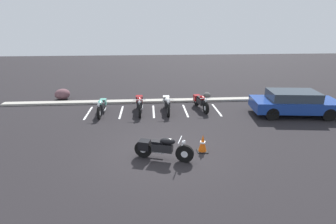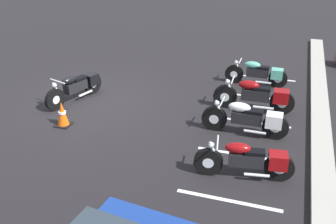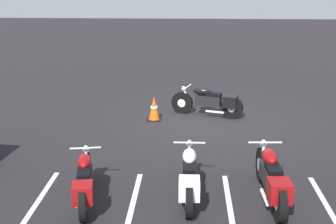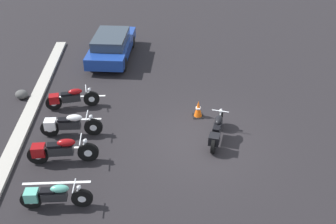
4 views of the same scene
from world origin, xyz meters
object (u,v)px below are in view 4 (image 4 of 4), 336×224
at_px(parked_bike_2, 68,125).
at_px(landscape_rock_0, 22,94).
at_px(parked_bike_3, 70,98).
at_px(car_blue, 112,45).
at_px(traffic_cone, 198,109).
at_px(parked_bike_1, 59,150).
at_px(parked_bike_0, 52,196).
at_px(motorcycle_black_featured, 217,130).

xyz_separation_m(parked_bike_2, landscape_rock_0, (2.73, 2.39, -0.27)).
xyz_separation_m(parked_bike_3, car_blue, (4.65, -1.35, 0.24)).
bearing_deg(car_blue, traffic_cone, -139.84).
relative_size(parked_bike_2, parked_bike_3, 1.05).
height_order(parked_bike_1, traffic_cone, parked_bike_1).
relative_size(parked_bike_0, landscape_rock_0, 3.81).
xyz_separation_m(motorcycle_black_featured, landscape_rock_0, (3.33, 7.64, -0.26)).
relative_size(parked_bike_2, landscape_rock_0, 4.11).
distance_m(parked_bike_2, landscape_rock_0, 3.64).
xyz_separation_m(parked_bike_1, parked_bike_2, (1.49, -0.04, -0.02)).
bearing_deg(parked_bike_2, motorcycle_black_featured, -6.72).
xyz_separation_m(parked_bike_0, parked_bike_3, (5.38, 0.38, 0.01)).
height_order(motorcycle_black_featured, parked_bike_1, parked_bike_1).
xyz_separation_m(motorcycle_black_featured, parked_bike_2, (0.59, 5.25, 0.01)).
relative_size(parked_bike_1, car_blue, 0.51).
distance_m(parked_bike_0, landscape_rock_0, 6.72).
bearing_deg(parked_bike_1, landscape_rock_0, 116.77).
bearing_deg(car_blue, landscape_rock_0, 143.92).
relative_size(parked_bike_0, car_blue, 0.46).
bearing_deg(parked_bike_0, traffic_cone, 44.16).
bearing_deg(parked_bike_1, traffic_cone, 25.12).
xyz_separation_m(motorcycle_black_featured, parked_bike_1, (-0.90, 5.29, 0.03)).
xyz_separation_m(parked_bike_0, car_blue, (10.03, -0.97, 0.25)).
height_order(motorcycle_black_featured, traffic_cone, motorcycle_black_featured).
xyz_separation_m(motorcycle_black_featured, parked_bike_3, (2.48, 5.50, -0.01)).
distance_m(parked_bike_3, landscape_rock_0, 2.32).
bearing_deg(parked_bike_1, car_blue, 79.60).
relative_size(motorcycle_black_featured, parked_bike_2, 0.95).
relative_size(motorcycle_black_featured, traffic_cone, 3.03).
xyz_separation_m(parked_bike_1, parked_bike_3, (3.38, 0.21, -0.04)).
bearing_deg(parked_bike_3, motorcycle_black_featured, -33.77).
xyz_separation_m(car_blue, landscape_rock_0, (-3.80, 3.49, -0.49)).
distance_m(motorcycle_black_featured, landscape_rock_0, 8.34).
bearing_deg(parked_bike_0, parked_bike_2, 92.21).
xyz_separation_m(parked_bike_0, landscape_rock_0, (6.23, 2.52, -0.24)).
xyz_separation_m(motorcycle_black_featured, car_blue, (7.13, 4.15, 0.23)).
bearing_deg(car_blue, parked_bike_1, 178.37).
bearing_deg(parked_bike_2, landscape_rock_0, 130.92).
bearing_deg(parked_bike_3, parked_bike_2, -91.95).
bearing_deg(parked_bike_1, parked_bike_0, -87.41).
bearing_deg(parked_bike_3, car_blue, 64.35).
distance_m(parked_bike_3, car_blue, 4.85).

